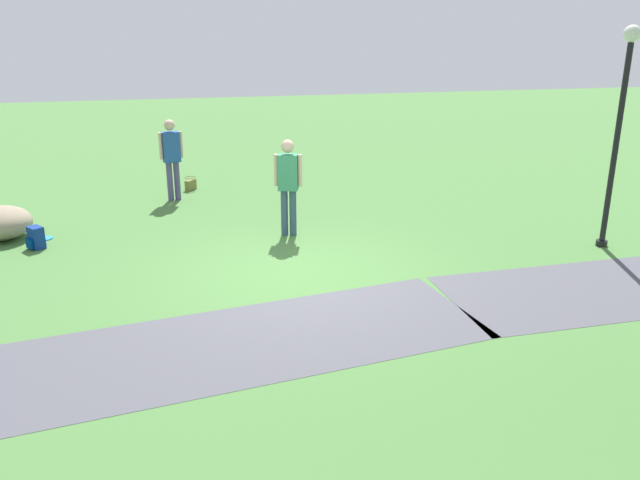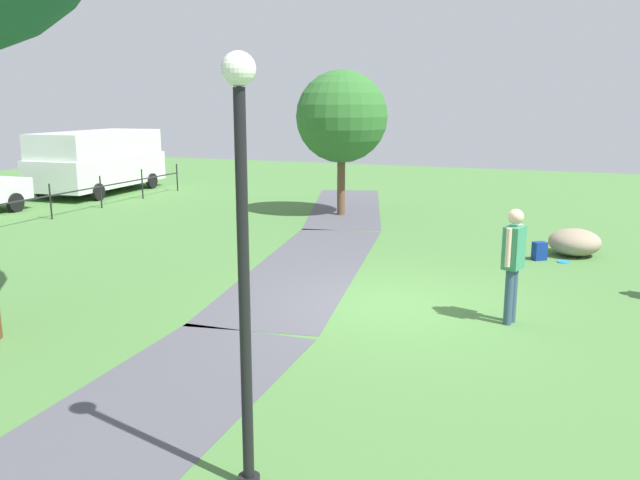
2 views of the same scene
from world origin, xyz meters
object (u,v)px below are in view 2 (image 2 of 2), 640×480
(young_tree_near_path, at_px, (342,117))
(man_near_boulder, at_px, (513,257))
(backpack_by_boulder, at_px, (539,251))
(frisbee_on_grass, at_px, (564,262))
(delivery_van, at_px, (98,159))
(lawn_boulder, at_px, (575,242))
(lamp_post, at_px, (243,234))

(young_tree_near_path, xyz_separation_m, man_near_boulder, (-8.39, -5.75, -1.88))
(backpack_by_boulder, distance_m, frisbee_on_grass, 0.55)
(delivery_van, bearing_deg, lawn_boulder, -104.73)
(delivery_van, bearing_deg, young_tree_near_path, -97.31)
(lawn_boulder, bearing_deg, lamp_post, 165.79)
(man_near_boulder, xyz_separation_m, frisbee_on_grass, (4.48, -0.73, -1.06))
(lawn_boulder, bearing_deg, delivery_van, 75.27)
(young_tree_near_path, height_order, backpack_by_boulder, young_tree_near_path)
(lawn_boulder, relative_size, frisbee_on_grass, 5.41)
(man_near_boulder, height_order, frisbee_on_grass, man_near_boulder)
(backpack_by_boulder, bearing_deg, lawn_boulder, -44.11)
(backpack_by_boulder, xyz_separation_m, frisbee_on_grass, (-0.05, -0.52, -0.18))
(lamp_post, relative_size, backpack_by_boulder, 9.50)
(young_tree_near_path, distance_m, lawn_boulder, 7.84)
(lawn_boulder, bearing_deg, backpack_by_boulder, 135.89)
(man_near_boulder, xyz_separation_m, delivery_van, (9.70, 15.94, 0.20))
(man_near_boulder, height_order, backpack_by_boulder, man_near_boulder)
(young_tree_near_path, relative_size, lawn_boulder, 2.94)
(young_tree_near_path, height_order, lamp_post, young_tree_near_path)
(lamp_post, xyz_separation_m, lawn_boulder, (10.68, -2.70, -2.03))
(young_tree_near_path, xyz_separation_m, delivery_van, (1.31, 10.18, -1.68))
(young_tree_near_path, distance_m, frisbee_on_grass, 8.12)
(lawn_boulder, height_order, backpack_by_boulder, lawn_boulder)
(lawn_boulder, height_order, frisbee_on_grass, lawn_boulder)
(frisbee_on_grass, bearing_deg, backpack_by_boulder, 84.61)
(delivery_van, bearing_deg, lamp_post, -136.86)
(lamp_post, xyz_separation_m, delivery_van, (15.11, 14.16, -1.06))
(young_tree_near_path, xyz_separation_m, lamp_post, (-13.81, -3.98, -0.62))
(young_tree_near_path, height_order, frisbee_on_grass, young_tree_near_path)
(frisbee_on_grass, bearing_deg, lawn_boulder, -14.14)
(young_tree_near_path, bearing_deg, man_near_boulder, -145.56)
(lawn_boulder, distance_m, backpack_by_boulder, 1.04)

